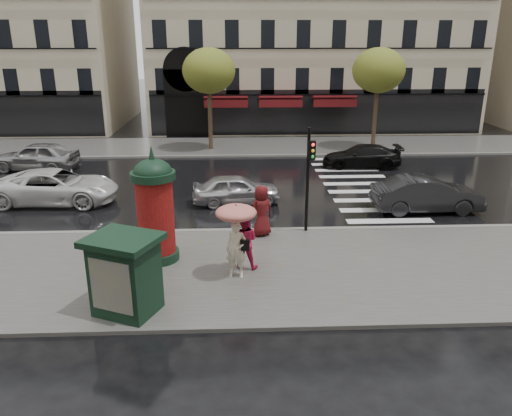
{
  "coord_description": "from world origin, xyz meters",
  "views": [
    {
      "loc": [
        -0.36,
        -15.13,
        7.21
      ],
      "look_at": [
        0.34,
        1.5,
        1.51
      ],
      "focal_mm": 35.0,
      "sensor_mm": 36.0,
      "label": 1
    }
  ],
  "objects_px": {
    "woman_umbrella": "(236,229)",
    "woman_red": "(244,241)",
    "car_far_silver": "(36,156)",
    "newsstand": "(125,274)",
    "car_silver": "(236,189)",
    "car_darkgrey": "(427,194)",
    "man_burgundy": "(262,211)",
    "morris_column": "(155,207)",
    "traffic_light": "(309,170)",
    "car_white": "(56,187)",
    "car_black": "(362,156)"
  },
  "relations": [
    {
      "from": "woman_red",
      "to": "newsstand",
      "type": "distance_m",
      "value": 4.15
    },
    {
      "from": "car_black",
      "to": "car_white",
      "type": "bearing_deg",
      "value": -65.78
    },
    {
      "from": "man_burgundy",
      "to": "traffic_light",
      "type": "xyz_separation_m",
      "value": [
        1.78,
        0.33,
        1.46
      ]
    },
    {
      "from": "car_far_silver",
      "to": "woman_red",
      "type": "bearing_deg",
      "value": 47.06
    },
    {
      "from": "woman_red",
      "to": "man_burgundy",
      "type": "relative_size",
      "value": 0.94
    },
    {
      "from": "car_silver",
      "to": "newsstand",
      "type": "bearing_deg",
      "value": 157.21
    },
    {
      "from": "car_far_silver",
      "to": "man_burgundy",
      "type": "bearing_deg",
      "value": 55.31
    },
    {
      "from": "newsstand",
      "to": "car_black",
      "type": "xyz_separation_m",
      "value": [
        10.34,
        16.09,
        -0.59
      ]
    },
    {
      "from": "newsstand",
      "to": "morris_column",
      "type": "bearing_deg",
      "value": 84.41
    },
    {
      "from": "woman_umbrella",
      "to": "car_far_silver",
      "type": "relative_size",
      "value": 0.51
    },
    {
      "from": "traffic_light",
      "to": "car_white",
      "type": "height_order",
      "value": "traffic_light"
    },
    {
      "from": "woman_red",
      "to": "man_burgundy",
      "type": "height_order",
      "value": "man_burgundy"
    },
    {
      "from": "man_burgundy",
      "to": "car_silver",
      "type": "height_order",
      "value": "man_burgundy"
    },
    {
      "from": "woman_red",
      "to": "car_black",
      "type": "xyz_separation_m",
      "value": [
        7.12,
        13.47,
        -0.38
      ]
    },
    {
      "from": "morris_column",
      "to": "newsstand",
      "type": "xyz_separation_m",
      "value": [
        -0.33,
        -3.39,
        -0.74
      ]
    },
    {
      "from": "woman_umbrella",
      "to": "woman_red",
      "type": "xyz_separation_m",
      "value": [
        0.25,
        0.64,
        -0.68
      ]
    },
    {
      "from": "traffic_light",
      "to": "car_far_silver",
      "type": "distance_m",
      "value": 17.6
    },
    {
      "from": "traffic_light",
      "to": "car_silver",
      "type": "height_order",
      "value": "traffic_light"
    },
    {
      "from": "morris_column",
      "to": "car_silver",
      "type": "distance_m",
      "value": 6.87
    },
    {
      "from": "man_burgundy",
      "to": "morris_column",
      "type": "distance_m",
      "value": 4.21
    },
    {
      "from": "morris_column",
      "to": "newsstand",
      "type": "relative_size",
      "value": 1.71
    },
    {
      "from": "man_burgundy",
      "to": "car_black",
      "type": "relative_size",
      "value": 0.43
    },
    {
      "from": "car_darkgrey",
      "to": "woman_umbrella",
      "type": "bearing_deg",
      "value": 126.11
    },
    {
      "from": "car_darkgrey",
      "to": "car_black",
      "type": "distance_m",
      "value": 7.96
    },
    {
      "from": "traffic_light",
      "to": "car_silver",
      "type": "relative_size",
      "value": 1.01
    },
    {
      "from": "woman_umbrella",
      "to": "morris_column",
      "type": "height_order",
      "value": "morris_column"
    },
    {
      "from": "woman_umbrella",
      "to": "traffic_light",
      "type": "distance_m",
      "value": 4.71
    },
    {
      "from": "woman_red",
      "to": "morris_column",
      "type": "xyz_separation_m",
      "value": [
        -2.89,
        0.78,
        0.96
      ]
    },
    {
      "from": "morris_column",
      "to": "car_black",
      "type": "relative_size",
      "value": 0.87
    },
    {
      "from": "woman_red",
      "to": "car_silver",
      "type": "bearing_deg",
      "value": -78.57
    },
    {
      "from": "car_white",
      "to": "car_black",
      "type": "xyz_separation_m",
      "value": [
        15.59,
        6.04,
        -0.12
      ]
    },
    {
      "from": "morris_column",
      "to": "car_white",
      "type": "height_order",
      "value": "morris_column"
    },
    {
      "from": "man_burgundy",
      "to": "car_white",
      "type": "height_order",
      "value": "man_burgundy"
    },
    {
      "from": "car_far_silver",
      "to": "newsstand",
      "type": "bearing_deg",
      "value": 33.89
    },
    {
      "from": "car_silver",
      "to": "car_darkgrey",
      "type": "bearing_deg",
      "value": -105.07
    },
    {
      "from": "morris_column",
      "to": "car_black",
      "type": "xyz_separation_m",
      "value": [
        10.01,
        12.69,
        -1.33
      ]
    },
    {
      "from": "woman_umbrella",
      "to": "car_far_silver",
      "type": "bearing_deg",
      "value": 128.62
    },
    {
      "from": "woman_red",
      "to": "car_white",
      "type": "height_order",
      "value": "woman_red"
    },
    {
      "from": "traffic_light",
      "to": "car_white",
      "type": "relative_size",
      "value": 0.72
    },
    {
      "from": "morris_column",
      "to": "car_silver",
      "type": "relative_size",
      "value": 0.98
    },
    {
      "from": "car_silver",
      "to": "car_white",
      "type": "bearing_deg",
      "value": 81.4
    },
    {
      "from": "traffic_light",
      "to": "newsstand",
      "type": "xyz_separation_m",
      "value": [
        -5.7,
        -5.73,
        -1.3
      ]
    },
    {
      "from": "car_black",
      "to": "car_silver",
      "type": "bearing_deg",
      "value": -45.46
    },
    {
      "from": "newsstand",
      "to": "car_silver",
      "type": "xyz_separation_m",
      "value": [
        3.0,
        9.58,
        -0.57
      ]
    },
    {
      "from": "car_black",
      "to": "traffic_light",
      "type": "bearing_deg",
      "value": -21.12
    },
    {
      "from": "car_silver",
      "to": "car_far_silver",
      "type": "distance_m",
      "value": 13.13
    },
    {
      "from": "newsstand",
      "to": "man_burgundy",
      "type": "bearing_deg",
      "value": 53.98
    },
    {
      "from": "car_far_silver",
      "to": "car_darkgrey",
      "type": "bearing_deg",
      "value": 74.38
    },
    {
      "from": "newsstand",
      "to": "car_black",
      "type": "height_order",
      "value": "newsstand"
    },
    {
      "from": "traffic_light",
      "to": "newsstand",
      "type": "height_order",
      "value": "traffic_light"
    }
  ]
}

